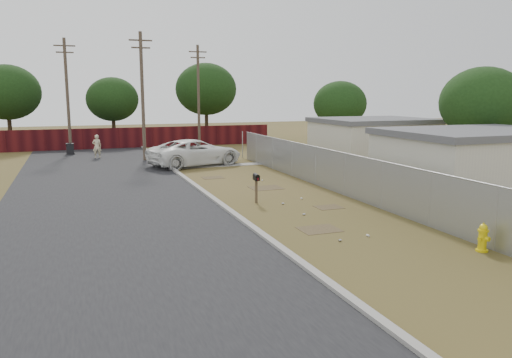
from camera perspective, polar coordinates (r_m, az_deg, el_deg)
name	(u,v)px	position (r m, az deg, el deg)	size (l,w,h in m)	color
ground	(284,200)	(22.58, 3.21, -2.41)	(120.00, 120.00, 0.00)	brown
street	(115,180)	(28.76, -15.86, -0.11)	(15.10, 60.00, 0.12)	black
chainlink_fence	(334,175)	(24.70, 8.94, 0.42)	(0.10, 27.06, 2.02)	#95979D
privacy_fence	(107,138)	(45.49, -16.66, 4.47)	(30.00, 0.12, 1.80)	#490F12
utility_poles	(139,94)	(41.23, -13.24, 9.40)	(12.60, 8.24, 9.00)	brown
houses	(418,150)	(29.98, 18.06, 3.15)	(9.30, 17.24, 3.10)	beige
horizon_trees	(187,95)	(44.85, -7.91, 9.48)	(33.32, 31.94, 7.78)	#382A19
fire_hydrant	(483,238)	(16.70, 24.50, -6.16)	(0.45, 0.45, 0.90)	yellow
mailbox	(256,180)	(21.78, 0.03, -0.09)	(0.24, 0.57, 1.30)	brown
pickup_truck	(195,152)	(33.48, -6.94, 3.03)	(2.92, 6.34, 1.76)	white
pedestrian	(97,146)	(39.04, -17.72, 3.57)	(0.64, 0.42, 1.75)	beige
trash_bin	(70,149)	(42.02, -20.49, 3.25)	(0.64, 0.64, 0.89)	black
scattered_litter	(304,208)	(20.87, 5.50, -3.34)	(1.83, 11.66, 0.07)	silver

